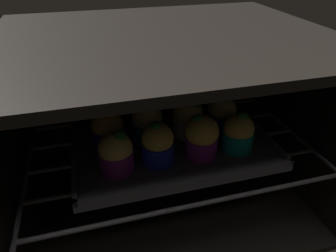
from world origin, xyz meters
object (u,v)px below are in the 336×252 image
Objects in this scene: muffin_row0_col1 at (158,144)px; muffin_row2_col3 at (206,97)px; baking_tray at (168,138)px; muffin_row2_col0 at (105,111)px; muffin_row1_col1 at (147,122)px; muffin_row1_col0 at (108,129)px; muffin_row0_col2 at (202,136)px; muffin_row0_col0 at (116,153)px; muffin_row1_col2 at (188,117)px; muffin_row2_col1 at (143,106)px; muffin_row0_col3 at (238,133)px; muffin_row1_col3 at (221,114)px; muffin_row2_col2 at (177,100)px.

muffin_row2_col3 is at bearing 45.40° from muffin_row0_col1.
muffin_row0_col1 reaches higher than baking_tray.
muffin_row1_col1 is at bearing -43.93° from muffin_row2_col0.
muffin_row1_col0 is at bearing -91.61° from muffin_row2_col0.
muffin_row0_col1 is 8.01cm from muffin_row0_col2.
muffin_row0_col0 is at bearing -88.51° from muffin_row2_col0.
muffin_row1_col2 is (-0.07, 7.35, -0.10)cm from muffin_row0_col2.
muffin_row1_col1 is 1.04× the size of muffin_row2_col1.
muffin_row1_col1 is 1.03× the size of muffin_row2_col0.
muffin_row0_col1 is 10.88cm from muffin_row1_col0.
muffin_row2_col1 is (0.35, 14.65, -0.11)cm from muffin_row0_col1.
muffin_row0_col3 is 1.06× the size of muffin_row1_col3.
muffin_row1_col0 is at bearing 179.50° from muffin_row1_col3.
muffin_row1_col0 and muffin_row2_col1 have the same top height.
muffin_row1_col3 is at bearing -0.96° from muffin_row1_col1.
muffin_row2_col0 is 1.03× the size of muffin_row2_col3.
muffin_row2_col2 is 1.05× the size of muffin_row2_col3.
muffin_row0_col2 is (8.00, -0.26, 0.30)cm from muffin_row0_col1.
muffin_row0_col3 is (15.29, -0.22, -0.16)cm from muffin_row0_col1.
baking_tray is at bearing 118.54° from muffin_row0_col2.
muffin_row1_col0 is at bearing -138.97° from muffin_row2_col1.
muffin_row1_col0 is at bearing -161.32° from muffin_row2_col3.
muffin_row2_col2 is (7.74, 0.31, 0.16)cm from muffin_row2_col1.
muffin_row2_col2 is (8.32, 7.45, -0.01)cm from muffin_row1_col1.
muffin_row0_col3 is at bearing -88.92° from muffin_row2_col3.
muffin_row2_col0 is (0.20, 7.26, 0.08)cm from muffin_row1_col0.
muffin_row0_col1 is at bearing -134.60° from muffin_row2_col3.
muffin_row0_col0 is 15.33cm from muffin_row0_col2.
muffin_row0_col2 is at bearing -61.46° from baking_tray.
muffin_row0_col3 is at bearing -33.00° from muffin_row2_col0.
muffin_row2_col0 is (-22.97, 7.46, 0.18)cm from muffin_row1_col3.
muffin_row0_col0 reaches higher than baking_tray.
muffin_row0_col3 is at bearing -44.86° from muffin_row2_col1.
muffin_row2_col0 is (-11.59, 7.38, 4.15)cm from baking_tray.
muffin_row1_col3 is (7.32, 0.16, -0.43)cm from muffin_row1_col2.
baking_tray is 4.96× the size of muffin_row2_col1.
muffin_row2_col0 is 1.01× the size of muffin_row2_col1.
muffin_row0_col2 is 7.30cm from muffin_row0_col3.
muffin_row0_col0 is 17.01cm from muffin_row1_col2.
muffin_row1_col1 is at bearing 177.03° from muffin_row1_col2.
muffin_row0_col1 reaches higher than muffin_row2_col2.
muffin_row2_col0 is at bearing -179.10° from muffin_row2_col2.
muffin_row2_col0 is at bearing 147.00° from muffin_row0_col3.
muffin_row0_col3 is at bearing -44.81° from muffin_row1_col2.
muffin_row2_col3 is (-0.29, 15.43, -0.06)cm from muffin_row0_col3.
muffin_row0_col1 reaches higher than muffin_row1_col1.
muffin_row0_col3 is (7.29, 0.04, -0.46)cm from muffin_row0_col2.
muffin_row2_col2 is (0.15, 7.87, -0.15)cm from muffin_row1_col2.
muffin_row2_col2 is (16.00, 7.51, 0.18)cm from muffin_row1_col0.
muffin_row2_col0 is at bearing 136.07° from muffin_row1_col1.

